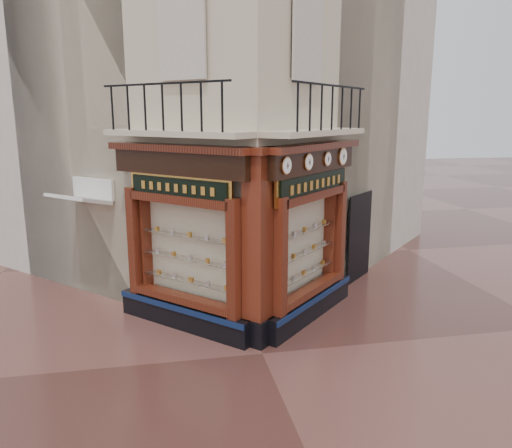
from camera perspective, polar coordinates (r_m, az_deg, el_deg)
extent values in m
plane|color=#452420|center=(10.07, 0.74, -14.60)|extent=(80.00, 80.00, 0.00)
cube|color=beige|center=(15.12, -4.21, 17.78)|extent=(11.31, 11.31, 12.00)
cube|color=beige|center=(17.45, -13.60, 15.11)|extent=(11.31, 11.31, 11.00)
cube|color=beige|center=(17.97, 2.96, 15.33)|extent=(11.31, 11.31, 11.00)
cube|color=black|center=(11.19, -8.25, -10.32)|extent=(2.72, 2.72, 0.55)
cube|color=#0C1B40|center=(10.98, -8.96, -9.59)|extent=(2.50, 2.50, 0.12)
cube|color=#361309|center=(9.84, -2.44, -4.12)|extent=(0.37, 0.37, 2.45)
cube|color=#361309|center=(11.67, -13.60, -1.83)|extent=(0.37, 0.37, 2.45)
cube|color=beige|center=(10.94, -7.33, -2.64)|extent=(1.80, 1.80, 2.10)
cube|color=black|center=(10.39, -8.75, 6.89)|extent=(2.69, 2.69, 0.50)
cube|color=#361309|center=(10.31, -9.07, 8.57)|extent=(2.86, 2.86, 0.14)
cube|color=black|center=(11.65, 6.18, -9.32)|extent=(2.72, 2.72, 0.55)
cube|color=#0C1B40|center=(11.49, 7.05, -8.50)|extent=(2.50, 2.50, 0.12)
cube|color=#361309|center=(10.01, 2.62, -3.84)|extent=(0.37, 0.37, 2.45)
cube|color=#361309|center=(12.41, 9.37, -0.79)|extent=(0.37, 0.37, 2.45)
cube|color=beige|center=(11.34, 4.88, -2.05)|extent=(1.80, 1.80, 2.10)
cube|color=black|center=(10.88, 6.50, 7.20)|extent=(2.69, 2.69, 0.50)
cube|color=#361309|center=(10.83, 6.87, 8.81)|extent=(2.86, 2.86, 0.14)
cube|color=black|center=(10.39, 0.16, -12.02)|extent=(0.78, 0.78, 0.55)
cube|color=#361309|center=(9.76, 0.17, -1.67)|extent=(0.64, 0.64, 3.50)
cube|color=#361309|center=(9.49, 0.18, 8.41)|extent=(0.85, 0.85, 0.14)
cube|color=beige|center=(10.29, -9.20, 10.18)|extent=(2.97, 2.97, 0.12)
cube|color=black|center=(10.06, -10.72, 15.49)|extent=(2.36, 2.36, 0.04)
cube|color=beige|center=(10.81, 7.00, 10.34)|extent=(2.97, 2.97, 0.12)
cube|color=black|center=(10.67, 8.78, 15.37)|extent=(2.36, 2.36, 0.04)
cylinder|color=#B1733B|center=(9.58, 3.43, 6.68)|extent=(0.28, 0.28, 0.34)
cylinder|color=white|center=(9.56, 3.59, 6.67)|extent=(0.22, 0.22, 0.30)
cube|color=black|center=(9.56, 3.67, 6.66)|extent=(0.02, 0.02, 0.11)
cube|color=black|center=(9.56, 3.67, 6.66)|extent=(0.07, 0.07, 0.01)
cylinder|color=#B1733B|center=(10.36, 5.97, 7.06)|extent=(0.28, 0.28, 0.35)
cylinder|color=white|center=(10.34, 6.11, 7.05)|extent=(0.23, 0.23, 0.30)
cube|color=black|center=(10.33, 6.19, 7.05)|extent=(0.02, 0.02, 0.12)
cube|color=black|center=(10.33, 6.19, 7.05)|extent=(0.07, 0.07, 0.01)
cylinder|color=#B1733B|center=(11.13, 8.11, 7.37)|extent=(0.26, 0.26, 0.32)
cylinder|color=white|center=(11.12, 8.25, 7.36)|extent=(0.21, 0.21, 0.27)
cube|color=black|center=(11.11, 8.32, 7.36)|extent=(0.02, 0.02, 0.11)
cube|color=black|center=(11.11, 8.32, 7.36)|extent=(0.06, 0.06, 0.01)
cylinder|color=#B1733B|center=(11.86, 9.83, 7.62)|extent=(0.33, 0.33, 0.41)
cylinder|color=white|center=(11.85, 9.96, 7.61)|extent=(0.27, 0.27, 0.36)
cube|color=black|center=(11.84, 10.03, 7.60)|extent=(0.02, 0.02, 0.14)
cube|color=black|center=(11.84, 10.03, 7.60)|extent=(0.08, 0.08, 0.01)
cube|color=gold|center=(10.42, -8.80, 4.14)|extent=(1.99, 1.99, 0.53)
cube|color=black|center=(10.39, -8.95, 4.11)|extent=(1.86, 1.86, 0.40)
cube|color=gold|center=(10.92, 6.62, 4.57)|extent=(2.28, 2.28, 0.61)
cube|color=black|center=(10.90, 6.81, 4.56)|extent=(2.13, 2.13, 0.46)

